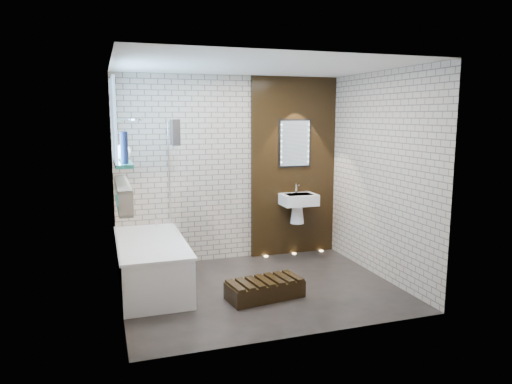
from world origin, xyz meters
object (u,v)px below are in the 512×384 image
object	(u,v)px
led_mirror	(295,143)
bathtub	(151,264)
bath_screen	(173,177)
washbasin	(298,204)
walnut_step	(265,290)

from	to	relation	value
led_mirror	bathtub	bearing A→B (deg)	-160.22
bath_screen	washbasin	size ratio (longest dim) A/B	2.41
bathtub	walnut_step	distance (m)	1.41
bathtub	bath_screen	distance (m)	1.14
bathtub	washbasin	bearing A→B (deg)	16.01
washbasin	bathtub	bearing A→B (deg)	-163.99
bath_screen	led_mirror	distance (m)	1.89
washbasin	led_mirror	bearing A→B (deg)	90.00
washbasin	bath_screen	bearing A→B (deg)	-174.22
bath_screen	led_mirror	bearing A→B (deg)	10.66
bathtub	led_mirror	size ratio (longest dim) A/B	2.49
bathtub	walnut_step	xyz separation A→B (m)	(1.18, -0.75, -0.20)
bathtub	walnut_step	size ratio (longest dim) A/B	2.03
bathtub	bath_screen	bearing A→B (deg)	51.10
washbasin	led_mirror	world-z (taller)	led_mirror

